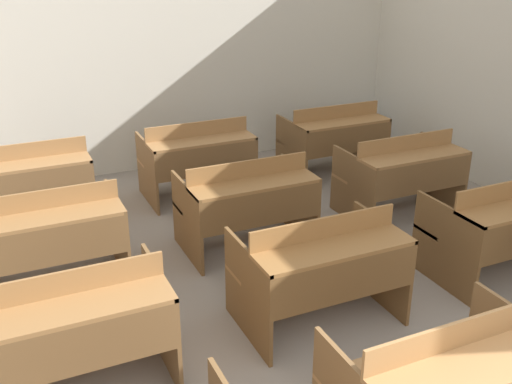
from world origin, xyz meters
name	(u,v)px	position (x,y,z in m)	size (l,w,h in m)	color
wall_back	(158,45)	(0.00, 6.56, 1.55)	(6.58, 0.06, 3.09)	beige
bench_front_center	(447,383)	(0.03, 1.26, 0.47)	(1.18, 0.79, 0.88)	brown
bench_second_left	(73,327)	(-1.74, 2.65, 0.47)	(1.18, 0.79, 0.88)	brown
bench_second_center	(321,267)	(0.05, 2.65, 0.47)	(1.18, 0.79, 0.88)	brown
bench_second_right	(503,225)	(1.83, 2.63, 0.47)	(1.18, 0.79, 0.88)	brown
bench_third_left	(49,236)	(-1.72, 4.03, 0.47)	(1.18, 0.79, 0.88)	brown
bench_third_center	(247,202)	(0.04, 4.00, 0.47)	(1.18, 0.79, 0.88)	brown
bench_third_right	(402,173)	(1.84, 4.02, 0.47)	(1.18, 0.79, 0.88)	brown
bench_back_left	(30,182)	(-1.74, 5.38, 0.47)	(1.18, 0.79, 0.88)	brown
bench_back_center	(198,157)	(0.05, 5.39, 0.47)	(1.18, 0.79, 0.88)	brown
bench_back_right	(334,137)	(1.84, 5.38, 0.47)	(1.18, 0.79, 0.88)	brown
wastepaper_bin	(370,133)	(2.98, 6.22, 0.16)	(0.29, 0.29, 0.32)	#33477A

